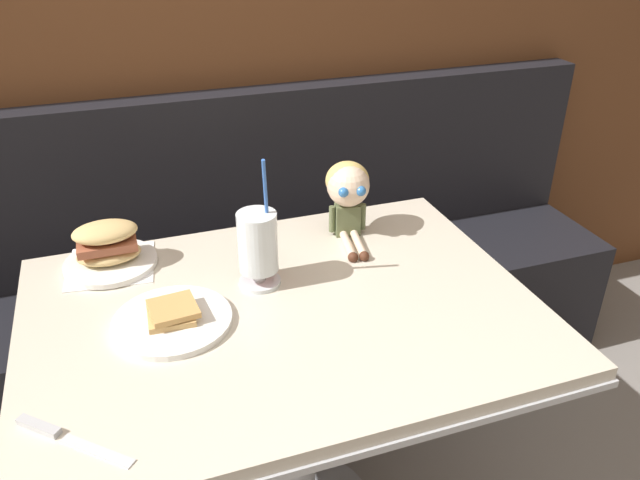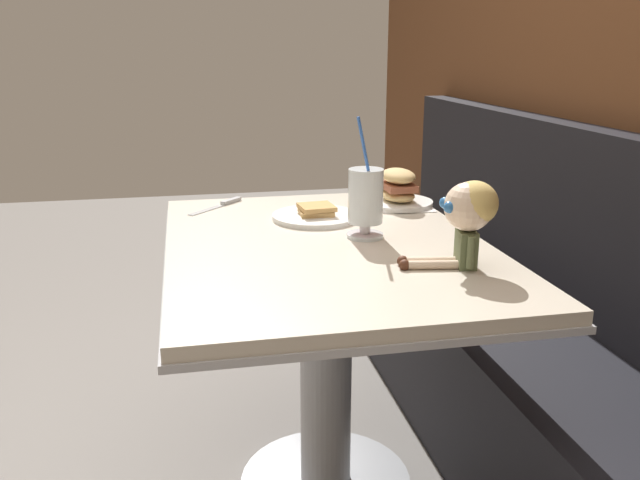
{
  "view_description": "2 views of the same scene",
  "coord_description": "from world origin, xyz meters",
  "px_view_note": "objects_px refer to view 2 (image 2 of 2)",
  "views": [
    {
      "loc": [
        -0.29,
        -0.9,
        1.53
      ],
      "look_at": [
        0.11,
        0.25,
        0.85
      ],
      "focal_mm": 34.94,
      "sensor_mm": 36.0,
      "label": 1
    },
    {
      "loc": [
        1.59,
        -0.16,
        1.23
      ],
      "look_at": [
        0.08,
        0.15,
        0.77
      ],
      "focal_mm": 37.42,
      "sensor_mm": 36.0,
      "label": 2
    }
  ],
  "objects_px": {
    "toast_plate": "(316,215)",
    "butter_knife": "(224,204)",
    "sandwich_plate": "(398,191)",
    "seated_doll": "(468,211)",
    "milkshake_glass": "(366,199)"
  },
  "relations": [
    {
      "from": "milkshake_glass",
      "to": "sandwich_plate",
      "type": "relative_size",
      "value": 1.42
    },
    {
      "from": "toast_plate",
      "to": "milkshake_glass",
      "type": "distance_m",
      "value": 0.25
    },
    {
      "from": "seated_doll",
      "to": "butter_knife",
      "type": "bearing_deg",
      "value": -145.33
    },
    {
      "from": "toast_plate",
      "to": "milkshake_glass",
      "type": "relative_size",
      "value": 0.79
    },
    {
      "from": "toast_plate",
      "to": "sandwich_plate",
      "type": "xyz_separation_m",
      "value": [
        -0.11,
        0.28,
        0.03
      ]
    },
    {
      "from": "sandwich_plate",
      "to": "seated_doll",
      "type": "distance_m",
      "value": 0.61
    },
    {
      "from": "butter_knife",
      "to": "sandwich_plate",
      "type": "bearing_deg",
      "value": 77.64
    },
    {
      "from": "milkshake_glass",
      "to": "seated_doll",
      "type": "xyz_separation_m",
      "value": [
        0.28,
        0.16,
        0.03
      ]
    },
    {
      "from": "sandwich_plate",
      "to": "toast_plate",
      "type": "bearing_deg",
      "value": -68.58
    },
    {
      "from": "butter_knife",
      "to": "toast_plate",
      "type": "bearing_deg",
      "value": 47.48
    },
    {
      "from": "milkshake_glass",
      "to": "butter_knife",
      "type": "xyz_separation_m",
      "value": [
        -0.44,
        -0.34,
        -0.1
      ]
    },
    {
      "from": "toast_plate",
      "to": "milkshake_glass",
      "type": "bearing_deg",
      "value": 22.88
    },
    {
      "from": "toast_plate",
      "to": "butter_knife",
      "type": "bearing_deg",
      "value": -132.52
    },
    {
      "from": "milkshake_glass",
      "to": "seated_doll",
      "type": "bearing_deg",
      "value": 29.73
    },
    {
      "from": "butter_knife",
      "to": "seated_doll",
      "type": "relative_size",
      "value": 0.82
    }
  ]
}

